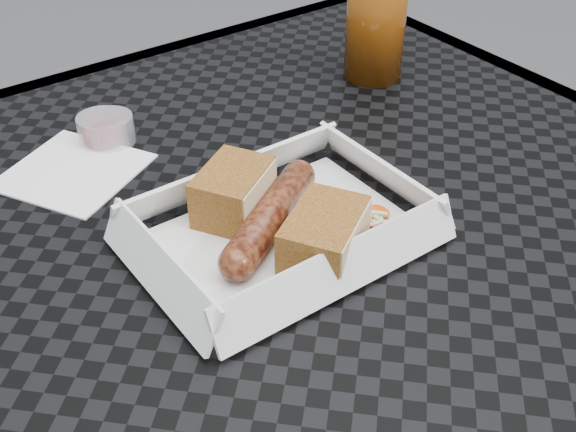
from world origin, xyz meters
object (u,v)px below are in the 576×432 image
Objects in this scene: food_tray at (281,236)px; patio_table at (303,266)px; bratwurst at (270,216)px; drink_glass at (376,19)px.

patio_table is at bearing 31.04° from food_tray.
patio_table is 0.09m from food_tray.
bratwurst is at bearing 113.67° from food_tray.
food_tray is at bearing -144.98° from drink_glass.
bratwurst is 1.01× the size of drink_glass.
patio_table is 0.32m from drink_glass.
drink_glass reaches higher than food_tray.
food_tray is 1.53× the size of drink_glass.
food_tray is 0.02m from bratwurst.
bratwurst is at bearing -160.99° from patio_table.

